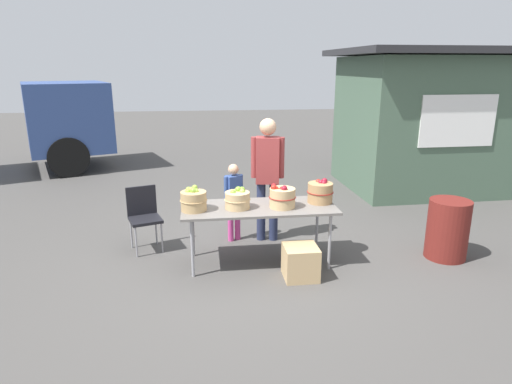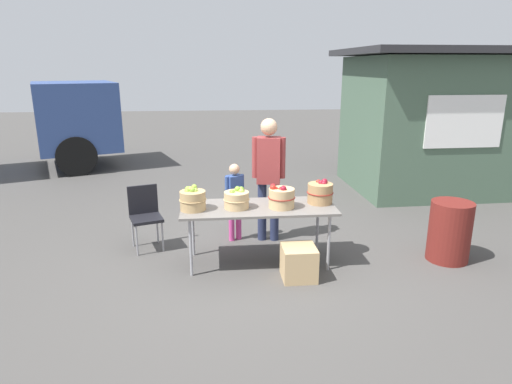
{
  "view_description": "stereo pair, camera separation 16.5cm",
  "coord_description": "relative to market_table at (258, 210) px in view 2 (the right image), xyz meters",
  "views": [
    {
      "loc": [
        -0.68,
        -5.14,
        2.43
      ],
      "look_at": [
        0.0,
        0.3,
        0.85
      ],
      "focal_mm": 30.91,
      "sensor_mm": 36.0,
      "label": 1
    },
    {
      "loc": [
        -0.52,
        -5.15,
        2.43
      ],
      "look_at": [
        0.0,
        0.3,
        0.85
      ],
      "focal_mm": 30.91,
      "sensor_mm": 36.0,
      "label": 2
    }
  ],
  "objects": [
    {
      "name": "folding_chair",
      "position": [
        -1.48,
        0.64,
        -0.2
      ],
      "size": [
        0.51,
        0.51,
        0.86
      ],
      "rotation": [
        0.0,
        0.0,
        0.32
      ],
      "color": "black",
      "rests_on": "ground"
    },
    {
      "name": "produce_crate",
      "position": [
        0.43,
        -0.48,
        -0.51
      ],
      "size": [
        0.39,
        0.39,
        0.39
      ],
      "primitive_type": "cube",
      "color": "tan",
      "rests_on": "ground"
    },
    {
      "name": "ground_plane",
      "position": [
        0.0,
        0.0,
        -0.71
      ],
      "size": [
        40.0,
        40.0,
        0.0
      ],
      "primitive_type": "plane",
      "color": "#474442"
    },
    {
      "name": "apple_basket_green_1",
      "position": [
        -0.27,
        -0.04,
        0.16
      ],
      "size": [
        0.32,
        0.32,
        0.26
      ],
      "color": "tan",
      "rests_on": "market_table"
    },
    {
      "name": "market_table",
      "position": [
        0.0,
        0.0,
        0.0
      ],
      "size": [
        1.9,
        0.76,
        0.75
      ],
      "color": "slate",
      "rests_on": "ground"
    },
    {
      "name": "food_kiosk",
      "position": [
        3.79,
        3.26,
        0.68
      ],
      "size": [
        3.57,
        2.98,
        2.74
      ],
      "rotation": [
        0.0,
        0.0,
        0.02
      ],
      "color": "#47604C",
      "rests_on": "ground"
    },
    {
      "name": "apple_basket_red_1",
      "position": [
        0.79,
        0.07,
        0.18
      ],
      "size": [
        0.33,
        0.33,
        0.31
      ],
      "color": "#A87F51",
      "rests_on": "market_table"
    },
    {
      "name": "vendor_adult",
      "position": [
        0.22,
        0.75,
        0.32
      ],
      "size": [
        0.46,
        0.28,
        1.74
      ],
      "rotation": [
        0.0,
        0.0,
        2.97
      ],
      "color": "#262D4C",
      "rests_on": "ground"
    },
    {
      "name": "child_customer",
      "position": [
        -0.26,
        0.79,
        -0.05
      ],
      "size": [
        0.27,
        0.22,
        1.12
      ],
      "rotation": [
        0.0,
        0.0,
        3.58
      ],
      "color": "#CC3F8C",
      "rests_on": "ground"
    },
    {
      "name": "trash_barrel",
      "position": [
        2.44,
        -0.15,
        -0.32
      ],
      "size": [
        0.52,
        0.52,
        0.78
      ],
      "primitive_type": "cylinder",
      "color": "maroon",
      "rests_on": "ground"
    },
    {
      "name": "apple_basket_green_0",
      "position": [
        -0.8,
        -0.05,
        0.17
      ],
      "size": [
        0.33,
        0.33,
        0.29
      ],
      "color": "tan",
      "rests_on": "market_table"
    },
    {
      "name": "apple_basket_red_0",
      "position": [
        0.28,
        -0.07,
        0.17
      ],
      "size": [
        0.33,
        0.33,
        0.29
      ],
      "color": "tan",
      "rests_on": "market_table"
    }
  ]
}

